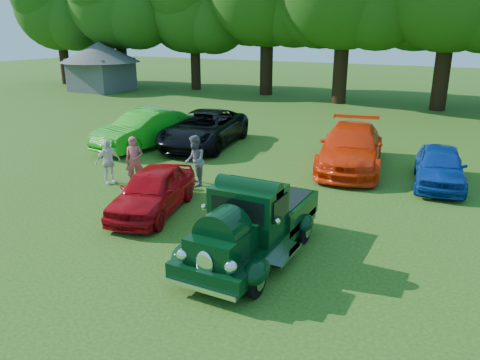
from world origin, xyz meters
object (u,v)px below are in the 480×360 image
at_px(back_car_lime, 145,129).
at_px(spectator_white, 108,162).
at_px(back_car_orange, 351,147).
at_px(spectator_grey, 195,161).
at_px(spectator_pink, 134,161).
at_px(gazebo, 100,61).
at_px(hero_pickup, 253,225).
at_px(back_car_black, 204,129).
at_px(back_car_blue, 440,166).
at_px(red_convertible, 153,190).

bearing_deg(back_car_lime, spectator_white, -57.34).
height_order(back_car_orange, spectator_grey, spectator_grey).
relative_size(spectator_pink, gazebo, 0.25).
xyz_separation_m(hero_pickup, back_car_black, (-6.46, 8.42, 0.01)).
bearing_deg(gazebo, back_car_blue, -26.16).
bearing_deg(red_convertible, back_car_blue, 28.46).
xyz_separation_m(back_car_blue, spectator_pink, (-9.01, -4.59, 0.15)).
bearing_deg(red_convertible, hero_pickup, -30.90).
height_order(red_convertible, spectator_pink, spectator_pink).
bearing_deg(red_convertible, spectator_white, 141.17).
bearing_deg(gazebo, spectator_grey, -40.54).
bearing_deg(red_convertible, spectator_grey, 80.96).
distance_m(back_car_lime, spectator_pink, 5.08).
xyz_separation_m(back_car_black, spectator_white, (-0.10, -5.93, -0.02)).
height_order(red_convertible, back_car_lime, back_car_lime).
relative_size(red_convertible, back_car_blue, 0.98).
bearing_deg(back_car_orange, back_car_black, 166.09).
height_order(red_convertible, spectator_grey, spectator_grey).
height_order(red_convertible, spectator_white, spectator_white).
relative_size(hero_pickup, back_car_blue, 1.18).
bearing_deg(back_car_orange, red_convertible, -129.56).
height_order(back_car_blue, spectator_white, spectator_white).
bearing_deg(hero_pickup, gazebo, 139.00).
xyz_separation_m(back_car_blue, gazebo, (-27.17, 13.34, 1.75)).
height_order(back_car_lime, spectator_pink, spectator_pink).
bearing_deg(hero_pickup, back_car_orange, 89.02).
relative_size(back_car_lime, gazebo, 0.76).
bearing_deg(back_car_lime, spectator_grey, -27.19).
relative_size(hero_pickup, gazebo, 0.70).
xyz_separation_m(back_car_black, back_car_orange, (6.59, -0.38, 0.02)).
xyz_separation_m(back_car_orange, back_car_blue, (3.13, -0.62, -0.14)).
height_order(back_car_orange, back_car_blue, back_car_orange).
xyz_separation_m(spectator_pink, gazebo, (-18.16, 17.93, 1.59)).
xyz_separation_m(red_convertible, spectator_pink, (-2.06, 1.71, 0.17)).
distance_m(red_convertible, back_car_orange, 7.89).
bearing_deg(back_car_black, back_car_blue, -14.50).
bearing_deg(spectator_grey, back_car_blue, 84.20).
relative_size(back_car_lime, spectator_grey, 2.87).
bearing_deg(gazebo, red_convertible, -44.16).
relative_size(hero_pickup, back_car_black, 0.81).
height_order(red_convertible, back_car_orange, back_car_orange).
bearing_deg(spectator_white, back_car_blue, -40.70).
bearing_deg(spectator_grey, spectator_pink, -99.96).
height_order(hero_pickup, back_car_lime, hero_pickup).
bearing_deg(back_car_lime, red_convertible, -41.72).
distance_m(hero_pickup, spectator_grey, 5.33).
bearing_deg(spectator_grey, gazebo, -164.16).
bearing_deg(back_car_black, gazebo, 136.02).
distance_m(hero_pickup, gazebo, 31.71).
bearing_deg(spectator_white, hero_pickup, -88.17).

